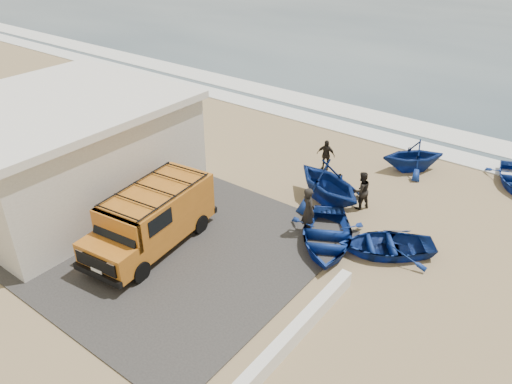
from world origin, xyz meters
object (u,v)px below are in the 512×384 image
Objects in this scene: fisherman_middle at (361,190)px; boat_far_left at (413,155)px; boat_near_right at (386,245)px; fisherman_back at (326,155)px; parapet at (297,331)px; boat_mid_left at (328,183)px; van at (152,217)px; boat_near_left at (327,236)px; building at (60,149)px; fisherman_front at (308,211)px.

boat_far_left is at bearing -153.91° from fisherman_middle.
fisherman_back is (-5.15, 4.46, 0.40)m from boat_near_right.
boat_far_left reaches higher than fisherman_back.
boat_near_right is at bearing -30.09° from boat_far_left.
fisherman_middle reaches higher than parapet.
parapet is 1.75× the size of boat_near_right.
boat_mid_left is (-3.18, 7.20, 0.70)m from parapet.
boat_near_right reaches higher than parapet.
van reaches higher than boat_near_right.
van is at bearing -171.25° from boat_near_left.
boat_near_right is at bearing 18.99° from building.
van is 1.61× the size of boat_near_right.
fisherman_middle is (10.61, 6.68, -1.34)m from building.
boat_near_left is (5.07, 3.82, -0.81)m from van.
van is at bearing -114.15° from fisherman_back.
fisherman_front is (9.86, 3.76, -1.18)m from building.
fisherman_middle is at bearing -171.96° from boat_near_right.
boat_near_left is at bearing -45.97° from boat_far_left.
boat_mid_left reaches higher than boat_far_left.
fisherman_back is (-4.84, 9.86, 0.48)m from parapet.
boat_far_left is 1.49× the size of fisherman_front.
parapet is 3.64× the size of fisherman_middle.
building is at bearing 170.54° from van.
building reaches higher than boat_near_left.
parapet is at bearing -39.17° from boat_near_right.
boat_near_right is at bearing 74.89° from fisherman_middle.
building is at bearing -106.98° from boat_near_right.
boat_far_left is 7.60m from fisherman_front.
boat_mid_left is at bearing -63.10° from boat_far_left.
fisherman_middle reaches higher than boat_near_right.
boat_mid_left is (-3.48, 1.79, 0.62)m from boat_near_right.
boat_near_left is at bearing -71.73° from fisherman_back.
fisherman_middle reaches higher than boat_far_left.
van reaches higher than boat_far_left.
parapet is at bearing -37.85° from boat_far_left.
boat_mid_left is (3.54, 6.50, -0.25)m from van.
van is 1.49× the size of boat_mid_left.
boat_mid_left is at bearing 54.85° from van.
fisherman_back is at bearing 116.16° from parapet.
boat_near_right is at bearing -134.90° from fisherman_front.
van is at bearing -3.83° from fisherman_middle.
parapet is 12.38m from boat_far_left.
boat_near_left is (-1.66, 4.52, 0.13)m from parapet.
fisherman_back is at bearing -95.61° from fisherman_middle.
boat_far_left is 4.12m from fisherman_back.
building is 6.24× the size of fisherman_back.
fisherman_middle is (-1.89, 7.68, 0.55)m from parapet.
building is at bearing -89.12° from boat_far_left.
boat_near_right is at bearing 86.79° from parapet.
boat_mid_left is at bearing -38.73° from fisherman_middle.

